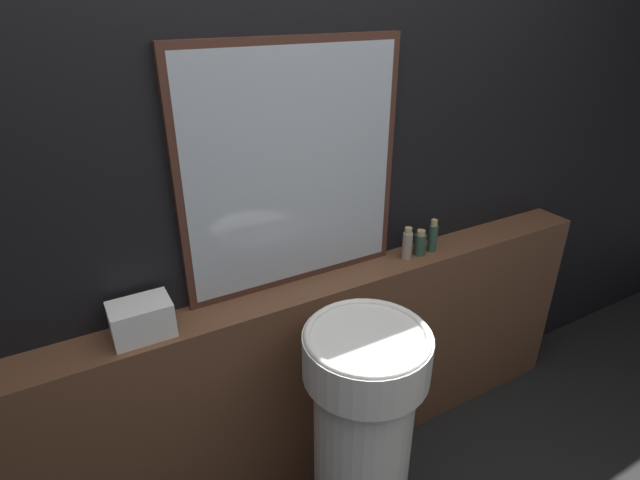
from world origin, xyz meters
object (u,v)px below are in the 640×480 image
towel_stack (142,319)px  shampoo_bottle (407,244)px  pedestal_sink (362,436)px  conditioner_bottle (420,243)px  mirror (294,171)px  lotion_bottle (433,237)px

towel_stack → shampoo_bottle: shampoo_bottle is taller
pedestal_sink → conditioner_bottle: size_ratio=8.68×
mirror → lotion_bottle: 0.71m
towel_stack → lotion_bottle: 1.18m
mirror → towel_stack: mirror is taller
pedestal_sink → towel_stack: bearing=146.7°
mirror → conditioner_bottle: mirror is taller
mirror → shampoo_bottle: bearing=-8.5°
towel_stack → shampoo_bottle: size_ratio=1.36×
pedestal_sink → shampoo_bottle: bearing=40.4°
shampoo_bottle → conditioner_bottle: (0.07, 0.00, -0.01)m
lotion_bottle → towel_stack: bearing=180.0°
pedestal_sink → conditioner_bottle: bearing=36.5°
pedestal_sink → mirror: size_ratio=1.10×
mirror → pedestal_sink: bearing=-88.3°
mirror → conditioner_bottle: 0.66m
towel_stack → conditioner_bottle: size_ratio=1.71×
shampoo_bottle → conditioner_bottle: size_ratio=1.25×
pedestal_sink → mirror: (-0.01, 0.46, 0.82)m
mirror → towel_stack: bearing=-173.1°
pedestal_sink → shampoo_bottle: shampoo_bottle is taller
pedestal_sink → lotion_bottle: (0.59, 0.39, 0.46)m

